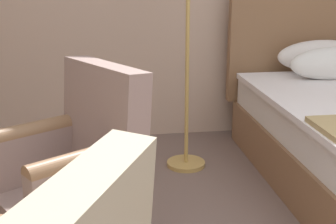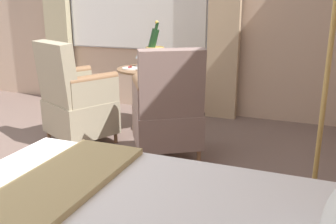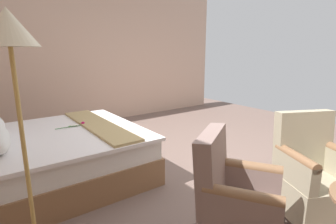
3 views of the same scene
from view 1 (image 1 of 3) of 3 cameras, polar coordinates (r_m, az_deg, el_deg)
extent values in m
cube|color=#896242|center=(4.21, 19.65, 7.65)|extent=(1.84, 0.08, 0.88)
ellipsoid|color=white|center=(3.95, 18.22, 6.52)|extent=(0.74, 0.23, 0.26)
cylinder|color=tan|center=(3.46, 2.20, -6.29)|extent=(0.28, 0.28, 0.03)
cylinder|color=tan|center=(3.23, 2.36, 6.57)|extent=(0.03, 0.03, 1.54)
cube|color=gray|center=(2.21, -12.13, -12.96)|extent=(0.74, 0.74, 0.29)
cube|color=gray|center=(2.13, -7.82, -1.44)|extent=(0.41, 0.52, 0.55)
cube|color=gray|center=(2.27, -15.73, -5.03)|extent=(0.46, 0.33, 0.23)
cylinder|color=#896242|center=(2.23, -15.97, -2.26)|extent=(0.46, 0.33, 0.09)
cube|color=gray|center=(1.90, -9.88, -9.04)|extent=(0.46, 0.33, 0.23)
cylinder|color=#896242|center=(1.86, -10.06, -5.83)|extent=(0.46, 0.33, 0.09)
camera|label=2|loc=(4.07, 34.00, 13.53)|focal=40.00mm
camera|label=3|loc=(3.52, -30.01, 17.47)|focal=28.00mm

